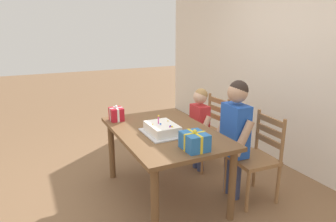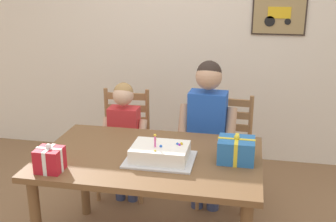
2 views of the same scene
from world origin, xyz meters
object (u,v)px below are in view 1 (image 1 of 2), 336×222
object	(u,v)px
gift_box_beside_cake	(195,141)
child_younger	(199,121)
gift_box_red_large	(116,114)
chair_left	(209,131)
child_older	(235,128)
chair_right	(256,157)
dining_table	(164,139)
birthday_cake	(162,129)

from	to	relation	value
gift_box_beside_cake	child_younger	xyz separation A→B (m)	(-0.95, 0.64, -0.18)
gift_box_red_large	gift_box_beside_cake	distance (m)	1.16
chair_left	child_older	bearing A→B (deg)	-13.83
chair_right	child_younger	size ratio (longest dim) A/B	0.87
chair_left	child_younger	size ratio (longest dim) A/B	0.87
chair_left	chair_right	size ratio (longest dim) A/B	1.00
dining_table	chair_right	distance (m)	0.98
chair_right	child_older	world-z (taller)	child_older
child_older	dining_table	bearing A→B (deg)	-114.88
dining_table	gift_box_beside_cake	size ratio (longest dim) A/B	6.19
gift_box_red_large	chair_right	world-z (taller)	gift_box_red_large
child_older	child_younger	distance (m)	0.70
dining_table	chair_right	world-z (taller)	chair_right
dining_table	child_older	size ratio (longest dim) A/B	1.15
dining_table	gift_box_red_large	xyz separation A→B (m)	(-0.54, -0.34, 0.17)
birthday_cake	chair_right	world-z (taller)	birthday_cake
gift_box_red_large	gift_box_beside_cake	bearing A→B (deg)	18.47
child_older	child_younger	world-z (taller)	child_older
dining_table	child_older	bearing A→B (deg)	65.12
dining_table	chair_right	bearing A→B (deg)	62.18
chair_right	child_older	distance (m)	0.38
dining_table	chair_left	size ratio (longest dim) A/B	1.59
gift_box_red_large	chair_right	distance (m)	1.59
child_older	gift_box_red_large	bearing A→B (deg)	-130.22
birthday_cake	gift_box_beside_cake	distance (m)	0.49
child_older	child_younger	bearing A→B (deg)	179.96
chair_left	child_younger	distance (m)	0.27
dining_table	child_older	xyz separation A→B (m)	(0.31, 0.66, 0.12)
birthday_cake	gift_box_red_large	bearing A→B (deg)	-155.83
gift_box_beside_cake	chair_right	xyz separation A→B (m)	(-0.11, 0.82, -0.36)
child_younger	gift_box_beside_cake	bearing A→B (deg)	-34.00
chair_right	child_older	xyz separation A→B (m)	(-0.14, -0.19, 0.31)
birthday_cake	gift_box_red_large	world-z (taller)	birthday_cake
birthday_cake	child_younger	size ratio (longest dim) A/B	0.41
gift_box_red_large	chair_left	bearing A→B (deg)	85.53
chair_left	gift_box_red_large	bearing A→B (deg)	-94.47
chair_right	child_younger	distance (m)	0.87
gift_box_red_large	child_younger	xyz separation A→B (m)	(0.16, 1.01, -0.18)
gift_box_red_large	chair_left	size ratio (longest dim) A/B	0.20
gift_box_red_large	child_younger	distance (m)	1.04
birthday_cake	chair_left	world-z (taller)	birthday_cake
dining_table	birthday_cake	distance (m)	0.18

